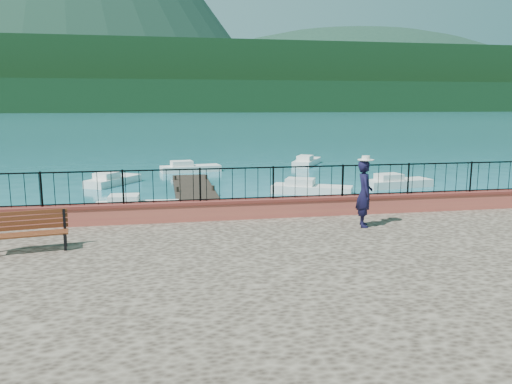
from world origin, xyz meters
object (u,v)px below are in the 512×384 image
object	(u,v)px
boat_3	(113,178)
boat_0	(137,203)
park_bench	(31,239)
boat_5	(307,160)
boat_2	(398,180)
boat_4	(191,166)
person	(364,194)
boat_1	(312,186)

from	to	relation	value
boat_3	boat_0	bearing A→B (deg)	-133.67
park_bench	boat_5	bearing A→B (deg)	51.64
boat_2	boat_3	world-z (taller)	same
park_bench	boat_0	xyz separation A→B (m)	(1.93, 9.53, -1.08)
boat_4	boat_5	distance (m)	9.34
person	boat_5	distance (m)	24.54
boat_0	boat_3	bearing A→B (deg)	105.53
park_bench	boat_4	distance (m)	22.94
boat_3	boat_4	world-z (taller)	same
person	boat_2	world-z (taller)	person
boat_0	boat_2	xyz separation A→B (m)	(14.12, 4.18, 0.00)
boat_0	park_bench	bearing A→B (deg)	-97.90
boat_1	boat_4	distance (m)	11.35
park_bench	boat_2	bearing A→B (deg)	31.67
boat_2	boat_4	bearing A→B (deg)	133.49
park_bench	boat_1	world-z (taller)	park_bench
person	boat_3	world-z (taller)	person
boat_0	person	bearing A→B (deg)	-48.92
boat_2	boat_0	bearing A→B (deg)	-172.03
boat_0	boat_4	xyz separation A→B (m)	(3.03, 12.84, 0.00)
boat_3	boat_4	xyz separation A→B (m)	(4.73, 4.82, 0.00)
boat_4	boat_0	bearing A→B (deg)	-112.99
park_bench	boat_0	size ratio (longest dim) A/B	0.49
boat_2	park_bench	bearing A→B (deg)	-148.03
boat_1	boat_2	xyz separation A→B (m)	(5.37, 1.15, 0.00)
boat_1	boat_0	bearing A→B (deg)	-134.67
person	boat_3	distance (m)	18.77
boat_2	boat_3	xyz separation A→B (m)	(-15.82, 3.84, 0.00)
park_bench	boat_1	bearing A→B (deg)	40.79
park_bench	boat_1	xyz separation A→B (m)	(10.69, 12.56, -1.08)
boat_2	boat_5	distance (m)	11.20
person	boat_1	size ratio (longest dim) A/B	0.46
boat_0	boat_1	bearing A→B (deg)	22.69
boat_0	boat_3	distance (m)	8.20
person	boat_5	world-z (taller)	person
boat_3	boat_5	distance (m)	15.52
boat_3	boat_2	bearing A→B (deg)	-69.27
boat_2	person	bearing A→B (deg)	-128.58
boat_4	boat_2	bearing A→B (deg)	-47.69
boat_2	boat_4	world-z (taller)	same
boat_3	person	bearing A→B (deg)	-119.02
boat_2	boat_5	size ratio (longest dim) A/B	0.92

